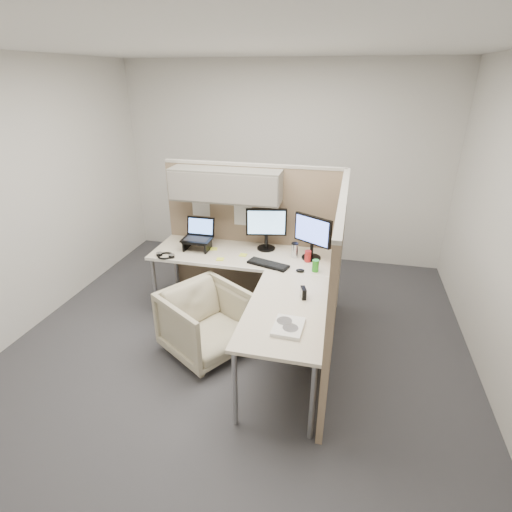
% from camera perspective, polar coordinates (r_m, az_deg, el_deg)
% --- Properties ---
extents(ground, '(4.50, 4.50, 0.00)m').
position_cam_1_polar(ground, '(4.21, -2.17, -11.85)').
color(ground, '#353439').
rests_on(ground, ground).
extents(partition_back, '(2.00, 0.36, 1.63)m').
position_cam_1_polar(partition_back, '(4.47, -2.22, 6.28)').
color(partition_back, '#8C755C').
rests_on(partition_back, ground).
extents(partition_right, '(0.07, 2.03, 1.63)m').
position_cam_1_polar(partition_right, '(3.60, 11.28, -3.73)').
color(partition_right, '#8C755C').
rests_on(partition_right, ground).
extents(desk, '(2.00, 1.98, 0.73)m').
position_cam_1_polar(desk, '(3.92, -0.07, -2.93)').
color(desk, beige).
rests_on(desk, ground).
extents(office_chair, '(0.93, 0.95, 0.72)m').
position_cam_1_polar(office_chair, '(3.89, -7.20, -8.97)').
color(office_chair, '#B4AB8F').
rests_on(office_chair, ground).
extents(monitor_left, '(0.44, 0.20, 0.47)m').
position_cam_1_polar(monitor_left, '(4.33, 1.49, 4.35)').
color(monitor_left, black).
rests_on(monitor_left, desk).
extents(monitor_right, '(0.40, 0.25, 0.47)m').
position_cam_1_polar(monitor_right, '(4.13, 8.08, 3.14)').
color(monitor_right, black).
rests_on(monitor_right, desk).
extents(laptop_station, '(0.32, 0.27, 0.33)m').
position_cam_1_polar(laptop_station, '(4.44, -8.29, 2.59)').
color(laptop_station, black).
rests_on(laptop_station, desk).
extents(keyboard, '(0.45, 0.26, 0.02)m').
position_cam_1_polar(keyboard, '(4.04, 1.75, -1.20)').
color(keyboard, black).
rests_on(keyboard, desk).
extents(mouse, '(0.09, 0.07, 0.03)m').
position_cam_1_polar(mouse, '(3.93, 6.33, -2.07)').
color(mouse, black).
rests_on(mouse, desk).
extents(travel_mug, '(0.08, 0.08, 0.16)m').
position_cam_1_polar(travel_mug, '(4.21, 5.55, 0.84)').
color(travel_mug, silver).
rests_on(travel_mug, desk).
extents(soda_can_green, '(0.07, 0.07, 0.12)m').
position_cam_1_polar(soda_can_green, '(3.95, 8.49, -1.38)').
color(soda_can_green, '#268C1E').
rests_on(soda_can_green, desk).
extents(soda_can_silver, '(0.07, 0.07, 0.12)m').
position_cam_1_polar(soda_can_silver, '(4.14, 7.42, -0.03)').
color(soda_can_silver, '#B21E1E').
rests_on(soda_can_silver, desk).
extents(sticky_note_d, '(0.08, 0.08, 0.01)m').
position_cam_1_polar(sticky_note_d, '(4.27, -1.85, 0.15)').
color(sticky_note_d, '#E2ED3E').
rests_on(sticky_note_d, desk).
extents(sticky_note_c, '(0.09, 0.09, 0.01)m').
position_cam_1_polar(sticky_note_c, '(4.45, -6.04, 1.03)').
color(sticky_note_c, '#E2ED3E').
rests_on(sticky_note_c, desk).
extents(sticky_note_a, '(0.09, 0.09, 0.01)m').
position_cam_1_polar(sticky_note_a, '(4.19, -5.14, -0.46)').
color(sticky_note_a, '#E2ED3E').
rests_on(sticky_note_a, desk).
extents(headphones, '(0.21, 0.19, 0.03)m').
position_cam_1_polar(headphones, '(4.34, -12.81, 0.07)').
color(headphones, black).
rests_on(headphones, desk).
extents(paper_stack, '(0.23, 0.29, 0.03)m').
position_cam_1_polar(paper_stack, '(3.09, 4.64, -10.05)').
color(paper_stack, white).
rests_on(paper_stack, desk).
extents(desk_clock, '(0.07, 0.10, 0.10)m').
position_cam_1_polar(desk_clock, '(3.48, 6.76, -5.25)').
color(desk_clock, black).
rests_on(desk_clock, desk).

